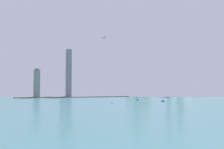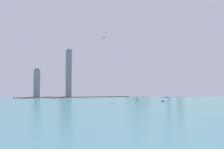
% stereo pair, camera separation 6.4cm
% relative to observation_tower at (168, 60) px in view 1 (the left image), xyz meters
% --- Properties ---
extents(ground_plane, '(6000.00, 6000.00, 0.00)m').
position_rel_observation_tower_xyz_m(ground_plane, '(-210.24, -463.35, -150.37)').
color(ground_plane, '#3A717A').
extents(waterfront_pier, '(784.70, 46.49, 2.71)m').
position_rel_observation_tower_xyz_m(waterfront_pier, '(-210.24, -13.19, -149.02)').
color(waterfront_pier, '#605C56').
rests_on(waterfront_pier, ground).
extents(observation_tower, '(46.92, 46.92, 321.44)m').
position_rel_observation_tower_xyz_m(observation_tower, '(0.00, 0.00, 0.00)').
color(observation_tower, gray).
rests_on(observation_tower, ground).
extents(stadium_dome, '(89.66, 89.66, 49.89)m').
position_rel_observation_tower_xyz_m(stadium_dome, '(97.56, 5.89, -140.59)').
color(stadium_dome, gray).
rests_on(stadium_dome, ground).
extents(skyscraper_0, '(18.55, 27.96, 175.94)m').
position_rel_observation_tower_xyz_m(skyscraper_0, '(-413.40, -1.66, -62.40)').
color(skyscraper_0, gray).
rests_on(skyscraper_0, ground).
extents(skyscraper_1, '(17.63, 23.20, 162.77)m').
position_rel_observation_tower_xyz_m(skyscraper_1, '(-426.02, 85.88, -68.99)').
color(skyscraper_1, gray).
rests_on(skyscraper_1, ground).
extents(skyscraper_2, '(17.77, 15.28, 114.93)m').
position_rel_observation_tower_xyz_m(skyscraper_2, '(-65.35, 61.63, -92.91)').
color(skyscraper_2, beige).
rests_on(skyscraper_2, ground).
extents(skyscraper_3, '(22.23, 19.57, 102.11)m').
position_rel_observation_tower_xyz_m(skyscraper_3, '(-526.36, -15.63, -100.85)').
color(skyscraper_3, gray).
rests_on(skyscraper_3, ground).
extents(skyscraper_4, '(22.01, 23.84, 63.31)m').
position_rel_observation_tower_xyz_m(skyscraper_4, '(-154.07, 63.75, -120.55)').
color(skyscraper_4, '#BCBA9A').
rests_on(skyscraper_4, ground).
extents(skyscraper_5, '(27.97, 22.65, 170.01)m').
position_rel_observation_tower_xyz_m(skyscraper_5, '(-107.07, 90.00, -65.37)').
color(skyscraper_5, '#76A4AD').
rests_on(skyscraper_5, ground).
extents(skyscraper_6, '(20.80, 27.07, 113.71)m').
position_rel_observation_tower_xyz_m(skyscraper_6, '(-91.87, 37.08, -93.52)').
color(skyscraper_6, '#C3AC8F').
rests_on(skyscraper_6, ground).
extents(skyscraper_7, '(26.08, 13.60, 162.20)m').
position_rel_observation_tower_xyz_m(skyscraper_7, '(105.53, 84.27, -69.27)').
color(skyscraper_7, slate).
rests_on(skyscraper_7, ground).
extents(boat_0, '(10.79, 14.37, 3.27)m').
position_rel_observation_tower_xyz_m(boat_0, '(-253.43, -277.19, -149.20)').
color(boat_0, black).
rests_on(boat_0, ground).
extents(boat_1, '(9.66, 4.67, 10.05)m').
position_rel_observation_tower_xyz_m(boat_1, '(-215.00, -356.53, -148.62)').
color(boat_1, navy).
rests_on(boat_1, ground).
extents(boat_2, '(5.96, 6.04, 10.12)m').
position_rel_observation_tower_xyz_m(boat_2, '(-203.50, -145.52, -148.98)').
color(boat_2, white).
rests_on(boat_2, ground).
extents(boat_3, '(7.81, 9.78, 6.91)m').
position_rel_observation_tower_xyz_m(boat_3, '(-25.63, -84.63, -149.02)').
color(boat_3, beige).
rests_on(boat_3, ground).
extents(boat_4, '(6.87, 6.13, 10.51)m').
position_rel_observation_tower_xyz_m(boat_4, '(-367.87, -402.02, -148.72)').
color(boat_4, white).
rests_on(boat_4, ground).
extents(channel_buoy_0, '(1.71, 1.71, 2.53)m').
position_rel_observation_tower_xyz_m(channel_buoy_0, '(-81.57, -111.63, -149.11)').
color(channel_buoy_0, '#E54C19').
rests_on(channel_buoy_0, ground).
extents(channel_buoy_1, '(1.22, 1.22, 1.81)m').
position_rel_observation_tower_xyz_m(channel_buoy_1, '(-334.62, -295.45, -149.47)').
color(channel_buoy_1, yellow).
rests_on(channel_buoy_1, ground).
extents(channel_buoy_2, '(1.79, 1.79, 2.39)m').
position_rel_observation_tower_xyz_m(channel_buoy_2, '(-338.07, -237.02, -149.18)').
color(channel_buoy_2, yellow).
rests_on(channel_buoy_2, ground).
extents(airplane, '(31.78, 35.18, 8.91)m').
position_rel_observation_tower_xyz_m(airplane, '(-287.57, -18.56, 71.07)').
color(airplane, silver).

